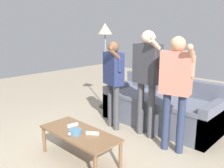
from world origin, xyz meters
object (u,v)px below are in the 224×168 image
object	(u,v)px
snack_bowl	(75,132)
game_remote_wand_far	(73,125)
player_right	(176,82)
floor_lamp	(105,37)
player_left	(113,75)
game_remote_wand_near	(93,133)
player_center	(147,72)
game_remote_nunchuk	(71,133)
coffee_table	(79,136)
couch	(162,108)

from	to	relation	value
snack_bowl	game_remote_wand_far	distance (m)	0.26
player_right	game_remote_wand_far	xyz separation A→B (m)	(-0.95, -0.97, -0.58)
floor_lamp	player_left	bearing A→B (deg)	-38.26
snack_bowl	game_remote_wand_near	xyz separation A→B (m)	(0.16, 0.14, -0.01)
player_left	player_center	world-z (taller)	player_center
floor_lamp	game_remote_wand_far	size ratio (longest dim) A/B	11.44
game_remote_nunchuk	player_center	world-z (taller)	player_center
player_center	game_remote_wand_near	bearing A→B (deg)	-90.44
coffee_table	game_remote_nunchuk	bearing A→B (deg)	-90.24
coffee_table	game_remote_wand_far	distance (m)	0.23
game_remote_nunchuk	game_remote_wand_near	size ratio (longest dim) A/B	0.57
player_left	player_center	distance (m)	0.59
couch	game_remote_wand_far	xyz separation A→B (m)	(-0.32, -1.70, 0.10)
game_remote_nunchuk	player_left	world-z (taller)	player_left
couch	game_remote_wand_far	world-z (taller)	couch
floor_lamp	player_center	world-z (taller)	floor_lamp
player_right	game_remote_wand_near	bearing A→B (deg)	-120.54
couch	coffee_table	xyz separation A→B (m)	(-0.11, -1.75, 0.04)
couch	game_remote_wand_near	xyz separation A→B (m)	(0.06, -1.68, 0.10)
player_center	player_left	bearing A→B (deg)	-166.75
player_left	game_remote_wand_near	bearing A→B (deg)	-60.00
coffee_table	game_remote_wand_near	world-z (taller)	game_remote_wand_near
couch	player_left	world-z (taller)	player_left
player_right	game_remote_wand_far	distance (m)	1.48
game_remote_wand_near	couch	bearing A→B (deg)	92.06
floor_lamp	player_left	world-z (taller)	floor_lamp
player_left	floor_lamp	bearing A→B (deg)	141.74
coffee_table	game_remote_nunchuk	distance (m)	0.15
game_remote_wand_near	game_remote_wand_far	bearing A→B (deg)	-177.89
player_center	game_remote_wand_far	xyz separation A→B (m)	(-0.39, -1.12, -0.63)
player_left	player_right	xyz separation A→B (m)	(1.12, -0.01, 0.07)
couch	player_center	size ratio (longest dim) A/B	1.21
coffee_table	player_left	xyz separation A→B (m)	(-0.39, 1.04, 0.58)
coffee_table	player_center	bearing A→B (deg)	81.39
coffee_table	snack_bowl	xyz separation A→B (m)	(0.01, -0.07, 0.08)
game_remote_nunchuk	game_remote_wand_far	xyz separation A→B (m)	(-0.21, 0.19, -0.01)
couch	game_remote_wand_far	bearing A→B (deg)	-100.76
floor_lamp	snack_bowl	bearing A→B (deg)	-54.61
floor_lamp	player_left	xyz separation A→B (m)	(0.88, -0.70, -0.58)
player_center	player_right	size ratio (longest dim) A/B	1.04
player_center	snack_bowl	bearing A→B (deg)	-97.66
snack_bowl	player_left	bearing A→B (deg)	109.85
coffee_table	couch	bearing A→B (deg)	86.45
player_left	couch	bearing A→B (deg)	55.05
snack_bowl	game_remote_wand_near	size ratio (longest dim) A/B	1.02
coffee_table	game_remote_nunchuk	size ratio (longest dim) A/B	12.49
player_left	player_center	xyz separation A→B (m)	(0.57, 0.13, 0.11)
coffee_table	game_remote_wand_near	bearing A→B (deg)	23.19
coffee_table	floor_lamp	distance (m)	2.44
player_center	player_right	xyz separation A→B (m)	(0.56, -0.14, -0.04)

